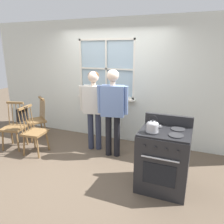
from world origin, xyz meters
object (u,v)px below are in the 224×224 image
at_px(handbag, 22,114).
at_px(chair_near_wall, 37,120).
at_px(person_teen_center, 113,105).
at_px(potted_plant, 102,94).
at_px(person_elderly_left, 94,103).
at_px(chair_center_cluster, 14,128).
at_px(kettle, 153,126).
at_px(chair_by_window, 34,132).
at_px(stove, 163,159).

bearing_deg(handbag, chair_near_wall, 109.87).
height_order(person_teen_center, potted_plant, person_teen_center).
bearing_deg(person_elderly_left, person_teen_center, -28.67).
distance_m(chair_center_cluster, kettle, 3.10).
relative_size(kettle, potted_plant, 0.93).
bearing_deg(handbag, chair_center_cluster, 167.85).
distance_m(chair_near_wall, potted_plant, 1.65).
bearing_deg(chair_by_window, chair_near_wall, 31.33).
bearing_deg(person_teen_center, chair_near_wall, 165.81).
relative_size(person_elderly_left, handbag, 5.35).
distance_m(chair_near_wall, stove, 3.17).
bearing_deg(stove, potted_plant, 139.40).
distance_m(potted_plant, handbag, 1.75).
height_order(stove, handbag, stove).
distance_m(kettle, potted_plant, 2.18).
xyz_separation_m(kettle, handbag, (-2.67, 0.28, -0.21)).
xyz_separation_m(person_teen_center, stove, (1.10, -0.68, -0.57)).
xyz_separation_m(potted_plant, handbag, (-1.15, -1.29, -0.26)).
height_order(chair_near_wall, kettle, kettle).
height_order(chair_center_cluster, person_teen_center, person_teen_center).
bearing_deg(handbag, potted_plant, 48.28).
bearing_deg(chair_center_cluster, stove, -17.55).
relative_size(person_elderly_left, person_teen_center, 0.97).
distance_m(person_teen_center, stove, 1.41).
distance_m(person_elderly_left, person_teen_center, 0.49).
height_order(chair_center_cluster, kettle, kettle).
xyz_separation_m(chair_center_cluster, handbag, (0.35, -0.08, 0.36)).
bearing_deg(person_teen_center, chair_by_window, -172.05).
height_order(stove, kettle, kettle).
bearing_deg(person_teen_center, stove, -42.41).
distance_m(stove, handbag, 2.86).
distance_m(chair_by_window, stove, 2.61).
bearing_deg(chair_by_window, handbag, 90.00).
relative_size(stove, kettle, 4.39).
bearing_deg(potted_plant, person_teen_center, -52.64).
distance_m(chair_center_cluster, stove, 3.19).
bearing_deg(person_teen_center, handbag, -173.75).
distance_m(chair_by_window, potted_plant, 1.69).
height_order(person_elderly_left, kettle, person_elderly_left).
xyz_separation_m(chair_near_wall, kettle, (2.90, -0.93, 0.58)).
height_order(chair_by_window, chair_near_wall, same).
height_order(person_teen_center, handbag, person_teen_center).
bearing_deg(chair_near_wall, chair_by_window, -18.14).
relative_size(person_teen_center, handbag, 5.54).
height_order(person_elderly_left, handbag, person_elderly_left).
relative_size(chair_by_window, stove, 0.91).
height_order(chair_center_cluster, handbag, same).
relative_size(kettle, handbag, 0.80).
bearing_deg(person_teen_center, potted_plant, 116.63).
bearing_deg(person_teen_center, person_elderly_left, 153.01).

